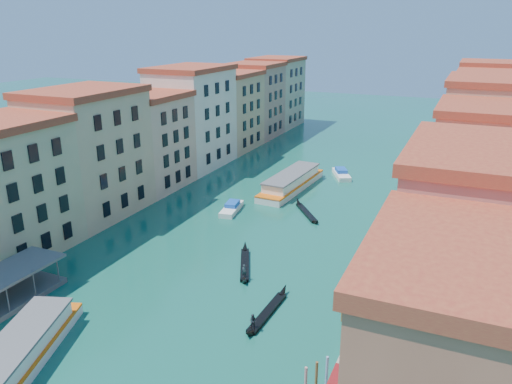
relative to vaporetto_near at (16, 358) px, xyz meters
The scene contains 12 objects.
left_bank_palazzos 62.57m from the vaporetto_near, 108.82° to the left, with size 12.80×128.40×21.00m.
right_bank_palazzos 69.63m from the vaporetto_near, 58.61° to the left, with size 12.80×128.40×21.00m.
quay 65.31m from the vaporetto_near, 64.61° to the left, with size 4.00×140.00×1.00m, color #A19982.
restaurant_awnings 32.97m from the vaporetto_near, 31.10° to the left, with size 3.20×44.55×3.12m.
mooring_poles_right 33.91m from the vaporetto_near, 42.25° to the left, with size 1.44×54.24×3.20m.
vaporetto_near is the anchor object (origin of this frame).
vaporetto_far 58.30m from the vaporetto_near, 85.19° to the left, with size 6.12×21.07×3.09m.
gondola_fore 28.07m from the vaporetto_near, 68.86° to the left, with size 5.36×10.51×2.23m.
gondola_right 23.95m from the vaporetto_near, 44.97° to the left, with size 1.27×10.78×2.15m.
gondola_far 48.34m from the vaporetto_near, 76.34° to the left, with size 7.12×9.17×1.53m.
motorboat_mid 43.19m from the vaporetto_near, 90.16° to the left, with size 3.34×7.31×1.46m.
motorboat_far 70.42m from the vaporetto_near, 80.66° to the left, with size 5.49×7.86×1.57m.
Camera 1 is at (28.24, -19.30, 29.15)m, focal length 35.00 mm.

